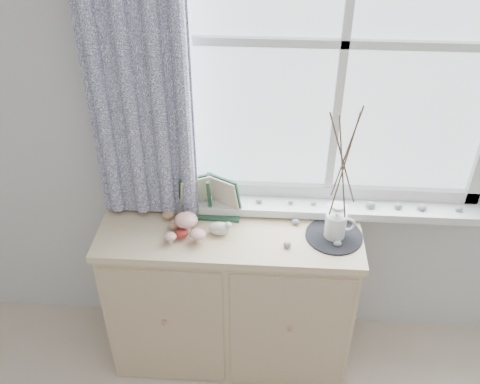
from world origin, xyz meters
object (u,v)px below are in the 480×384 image
at_px(sideboard, 231,295).
at_px(botanical_book, 209,199).
at_px(toadstool_cluster, 187,226).
at_px(twig_pitcher, 344,160).

bearing_deg(sideboard, botanical_book, 141.96).
xyz_separation_m(sideboard, botanical_book, (-0.10, 0.08, 0.54)).
distance_m(toadstool_cluster, twig_pitcher, 0.74).
bearing_deg(botanical_book, toadstool_cluster, -122.94).
bearing_deg(twig_pitcher, toadstool_cluster, -178.22).
height_order(sideboard, toadstool_cluster, toadstool_cluster).
relative_size(toadstool_cluster, twig_pitcher, 0.26).
xyz_separation_m(sideboard, twig_pitcher, (0.47, -0.01, 0.83)).
distance_m(sideboard, botanical_book, 0.55).
distance_m(botanical_book, toadstool_cluster, 0.16).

